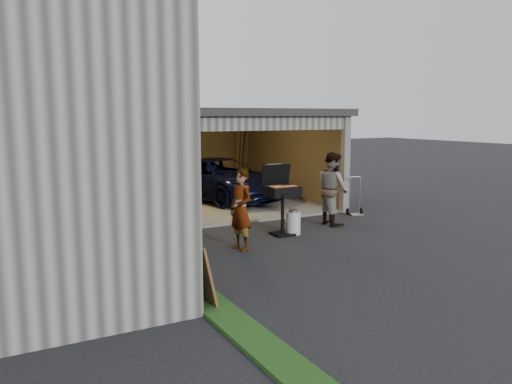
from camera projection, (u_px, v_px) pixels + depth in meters
ground at (297, 263)px, 9.27m from camera, size 80.00×80.00×0.00m
groundcover_strip at (206, 300)px, 7.34m from camera, size 0.50×8.00×0.06m
garage at (197, 144)px, 15.25m from camera, size 6.80×6.30×2.90m
minivan at (220, 181)px, 15.90m from camera, size 3.31×5.12×1.31m
woman at (241, 210)px, 10.07m from camera, size 0.51×0.67×1.66m
man at (332, 188)px, 12.44m from camera, size 0.77×0.95×1.82m
bbq_grill at (282, 194)px, 11.32m from camera, size 0.72×0.63×1.61m
propane_tank at (293, 223)px, 11.49m from camera, size 0.44×0.44×0.52m
plywood_panel at (200, 272)px, 7.23m from camera, size 0.23×0.84×0.93m
hand_truck at (355, 207)px, 13.76m from camera, size 0.47×0.40×1.08m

